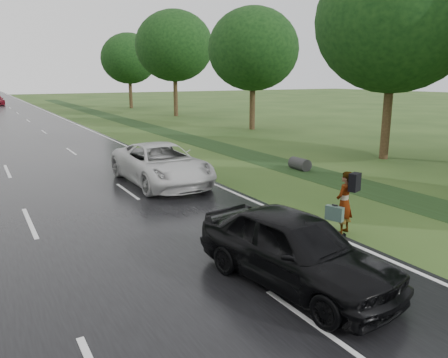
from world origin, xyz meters
TOP-DOWN VIEW (x-y plane):
  - edge_stripe_east at (6.75, 45.00)m, footprint 0.12×180.00m
  - drainage_ditch at (11.50, 18.71)m, footprint 2.20×120.00m
  - tree_east_b at (17.00, 10.00)m, footprint 7.60×7.60m
  - tree_east_c at (18.20, 24.00)m, footprint 7.00×7.00m
  - tree_east_d at (17.80, 38.00)m, footprint 8.00×8.00m
  - tree_east_f at (17.50, 52.00)m, footprint 7.20×7.20m
  - pedestrian at (7.18, 2.99)m, footprint 0.89×0.68m
  - white_pickup at (5.06, 10.52)m, footprint 2.59×5.56m
  - dark_sedan at (4.13, 1.28)m, footprint 2.43×4.67m

SIDE VIEW (x-z plane):
  - drainage_ditch at x=11.50m, z-range -0.24..0.32m
  - edge_stripe_east at x=6.75m, z-range 0.04..0.05m
  - dark_sedan at x=4.13m, z-range 0.04..1.56m
  - white_pickup at x=5.06m, z-range 0.04..1.58m
  - pedestrian at x=7.18m, z-range 0.03..1.72m
  - tree_east_c at x=18.20m, z-range 1.49..10.78m
  - tree_east_f at x=17.50m, z-range 1.56..11.18m
  - tree_east_b at x=17.00m, z-range 1.63..11.74m
  - tree_east_d at x=17.80m, z-range 1.77..12.53m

